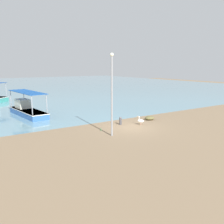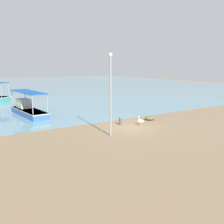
{
  "view_description": "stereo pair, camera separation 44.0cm",
  "coord_description": "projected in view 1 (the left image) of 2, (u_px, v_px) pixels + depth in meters",
  "views": [
    {
      "loc": [
        -12.98,
        -16.7,
        5.33
      ],
      "look_at": [
        -0.1,
        2.69,
        0.93
      ],
      "focal_mm": 40.0,
      "sensor_mm": 36.0,
      "label": 1
    },
    {
      "loc": [
        -12.61,
        -16.94,
        5.33
      ],
      "look_at": [
        -0.1,
        2.69,
        0.93
      ],
      "focal_mm": 40.0,
      "sensor_mm": 36.0,
      "label": 2
    }
  ],
  "objects": [
    {
      "name": "ground",
      "position": [
        130.0,
        127.0,
        21.72
      ],
      "size": [
        120.0,
        120.0,
        0.0
      ],
      "primitive_type": "plane",
      "color": "#81694E"
    },
    {
      "name": "harbor_water",
      "position": [
        10.0,
        87.0,
        61.01
      ],
      "size": [
        110.0,
        90.0,
        0.0
      ],
      "primitive_type": "cube",
      "color": "#6792A3",
      "rests_on": "ground"
    },
    {
      "name": "fishing_boat_far_right",
      "position": [
        27.0,
        109.0,
        26.83
      ],
      "size": [
        2.44,
        6.94,
        2.55
      ],
      "color": "#3362AB",
      "rests_on": "harbor_water"
    },
    {
      "name": "pelican",
      "position": [
        141.0,
        121.0,
        22.47
      ],
      "size": [
        0.55,
        0.72,
        0.8
      ],
      "color": "#E0997A",
      "rests_on": "ground"
    },
    {
      "name": "lamp_post",
      "position": [
        112.0,
        91.0,
        18.46
      ],
      "size": [
        0.28,
        0.28,
        6.2
      ],
      "color": "gray",
      "rests_on": "ground"
    },
    {
      "name": "mooring_bollard",
      "position": [
        120.0,
        121.0,
        22.54
      ],
      "size": [
        0.25,
        0.25,
        0.72
      ],
      "color": "#47474C",
      "rests_on": "ground"
    },
    {
      "name": "net_pile",
      "position": [
        150.0,
        118.0,
        24.56
      ],
      "size": [
        0.99,
        0.84,
        0.38
      ],
      "primitive_type": "ellipsoid",
      "color": "brown",
      "rests_on": "ground"
    },
    {
      "name": "glass_bottle",
      "position": [
        101.0,
        130.0,
        20.46
      ],
      "size": [
        0.07,
        0.07,
        0.27
      ],
      "color": "#3F7F4C",
      "rests_on": "ground"
    }
  ]
}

